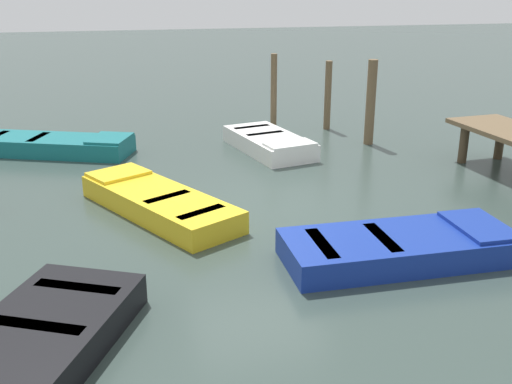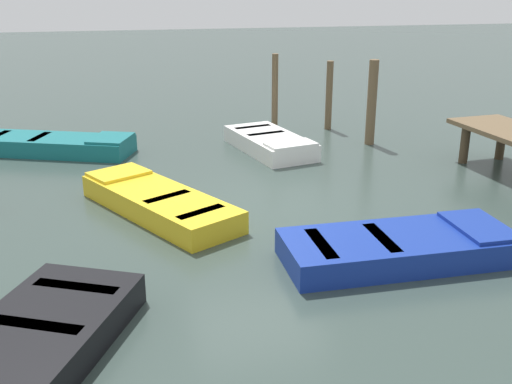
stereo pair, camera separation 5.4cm
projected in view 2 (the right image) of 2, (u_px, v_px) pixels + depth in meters
ground_plane at (256, 210)px, 11.14m from camera, size 80.00×80.00×0.00m
rowboat_yellow at (158, 202)px, 10.94m from camera, size 3.68×2.78×0.46m
rowboat_blue at (399, 247)px, 9.12m from camera, size 1.41×3.45×0.46m
rowboat_black at (23, 353)px, 6.56m from camera, size 3.59×2.69×0.46m
rowboat_white at (270, 143)px, 14.80m from camera, size 2.98×1.86×0.46m
rowboat_teal at (53, 144)px, 14.64m from camera, size 2.49×4.05×0.46m
mooring_piling_near_left at (275, 94)px, 16.34m from camera, size 0.17×0.17×2.12m
mooring_piling_mid_left at (372, 103)px, 15.15m from camera, size 0.24×0.24×2.12m
mooring_piling_near_right at (329, 96)px, 16.70m from camera, size 0.18×0.18×1.88m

